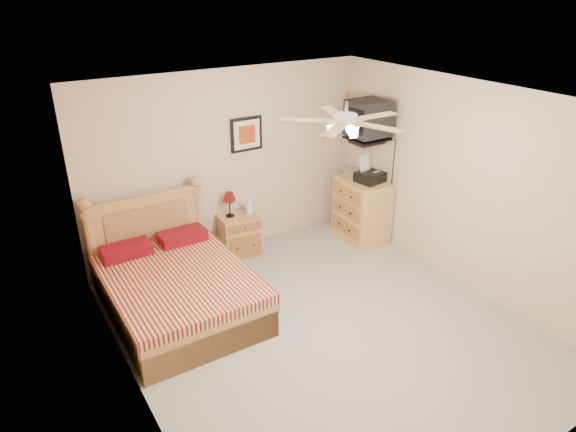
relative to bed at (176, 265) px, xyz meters
name	(u,v)px	position (x,y,z in m)	size (l,w,h in m)	color
floor	(324,328)	(1.23, -1.12, -0.62)	(4.50, 4.50, 0.00)	gray
ceiling	(333,101)	(1.23, -1.12, 1.88)	(4.00, 4.50, 0.04)	white
wall_back	(229,164)	(1.23, 1.13, 0.63)	(4.00, 0.04, 2.50)	#CDB297
wall_front	(529,353)	(1.23, -3.37, 0.63)	(4.00, 0.04, 2.50)	#CDB297
wall_left	(128,284)	(-0.77, -1.12, 0.63)	(0.04, 4.50, 2.50)	#CDB297
wall_right	(465,187)	(3.23, -1.12, 0.63)	(0.04, 4.50, 2.50)	#CDB297
bed	(176,265)	(0.00, 0.00, 0.00)	(1.47, 1.93, 1.25)	#AC7146
nightstand	(240,235)	(1.23, 0.88, -0.34)	(0.53, 0.40, 0.57)	tan
table_lamp	(229,204)	(1.12, 0.95, 0.13)	(0.19, 0.19, 0.35)	#5C1212
lotion_bottle	(249,206)	(1.38, 0.86, 0.08)	(0.10, 0.10, 0.26)	silver
framed_picture	(246,134)	(1.50, 1.11, 1.00)	(0.46, 0.04, 0.46)	black
dresser	(362,209)	(2.96, 0.39, -0.17)	(0.54, 0.77, 0.91)	#C68E48
fax_machine	(370,169)	(2.98, 0.28, 0.47)	(0.34, 0.37, 0.37)	black
magazine_lower	(350,174)	(2.92, 0.65, 0.30)	(0.20, 0.26, 0.02)	#B9AE93
magazine_upper	(349,172)	(2.93, 0.68, 0.33)	(0.22, 0.30, 0.02)	gray
wall_tv	(377,120)	(2.98, 0.22, 1.19)	(0.56, 0.46, 0.58)	black
ceiling_fan	(346,121)	(1.23, -1.32, 1.74)	(1.14, 1.14, 0.28)	white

